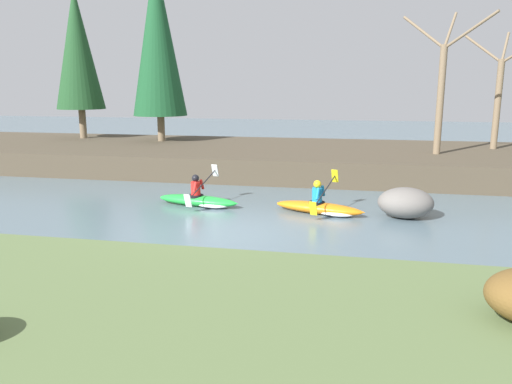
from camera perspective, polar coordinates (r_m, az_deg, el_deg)
name	(u,v)px	position (r m, az deg, el deg)	size (l,w,h in m)	color
ground_plane	(222,235)	(12.85, -3.95, -4.87)	(90.00, 90.00, 0.00)	slate
riverbank_near	(107,334)	(7.52, -16.69, -15.26)	(44.00, 5.91, 0.69)	#5B7042
riverbank_far	(283,158)	(22.97, 3.13, 3.91)	(44.00, 8.65, 0.99)	#4C4233
conifer_tree_far_left	(77,49)	(28.48, -19.74, 15.18)	(2.51, 2.51, 7.78)	#7A664C
conifer_tree_left	(158,37)	(25.96, -11.18, 16.98)	(2.68, 2.68, 8.91)	#7A664C
bare_tree_upstream	(442,86)	(21.81, 20.46, 11.24)	(3.20, 3.16, 5.78)	#7A664C
bare_tree_mid_upstream	(499,93)	(24.60, 26.00, 10.10)	(2.87, 2.83, 5.14)	#7A664C
kayaker_lead	(322,207)	(14.94, 7.57, -1.75)	(2.78, 2.04, 1.20)	orange
kayaker_middle	(201,200)	(15.87, -6.34, -0.91)	(2.80, 2.07, 1.20)	green
boulder_midstream	(406,203)	(14.95, 16.73, -1.19)	(1.57, 1.23, 0.89)	slate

